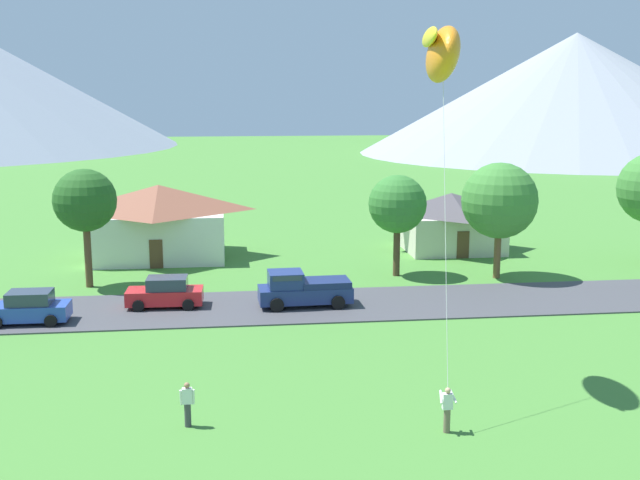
% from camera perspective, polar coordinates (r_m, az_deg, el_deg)
% --- Properties ---
extents(road_strip, '(160.00, 7.07, 0.08)m').
position_cam_1_polar(road_strip, '(44.32, -1.87, -4.82)').
color(road_strip, '#424247').
rests_on(road_strip, ground).
extents(mountain_central_ridge, '(81.56, 81.56, 22.77)m').
position_cam_1_polar(mountain_central_ridge, '(159.73, 17.98, 10.07)').
color(mountain_central_ridge, '#8E939E').
rests_on(mountain_central_ridge, ground).
extents(house_leftmost, '(7.56, 7.11, 4.36)m').
position_cam_1_polar(house_leftmost, '(60.49, 9.48, 1.42)').
color(house_leftmost, beige).
rests_on(house_leftmost, ground).
extents(house_left_center, '(9.99, 8.02, 5.32)m').
position_cam_1_polar(house_left_center, '(57.95, -11.60, 1.43)').
color(house_left_center, silver).
rests_on(house_left_center, ground).
extents(tree_near_left, '(3.84, 3.84, 7.34)m').
position_cam_1_polar(tree_near_left, '(49.76, -16.72, 2.73)').
color(tree_near_left, brown).
rests_on(tree_near_left, ground).
extents(tree_left_of_center, '(4.87, 4.87, 7.51)m').
position_cam_1_polar(tree_left_of_center, '(51.37, 12.93, 2.79)').
color(tree_left_of_center, brown).
rests_on(tree_left_of_center, ground).
extents(tree_right_of_center, '(3.78, 3.78, 6.65)m').
position_cam_1_polar(tree_right_of_center, '(51.00, 5.66, 2.58)').
color(tree_right_of_center, '#4C3823').
rests_on(tree_right_of_center, ground).
extents(parked_car_blue_west_end, '(4.22, 2.12, 1.68)m').
position_cam_1_polar(parked_car_blue_west_end, '(43.58, -20.45, -4.65)').
color(parked_car_blue_west_end, '#2847A8').
rests_on(parked_car_blue_west_end, road_strip).
extents(parked_car_red_mid_west, '(4.25, 2.18, 1.68)m').
position_cam_1_polar(parked_car_red_mid_west, '(44.70, -11.17, -3.78)').
color(parked_car_red_mid_west, red).
rests_on(parked_car_red_mid_west, road_strip).
extents(pickup_truck_navy_west_side, '(5.27, 2.46, 1.99)m').
position_cam_1_polar(pickup_truck_navy_west_side, '(43.99, -1.28, -3.56)').
color(pickup_truck_navy_west_side, navy).
rests_on(pickup_truck_navy_west_side, road_strip).
extents(kite_flyer_with_kite, '(2.27, 7.37, 14.56)m').
position_cam_1_polar(kite_flyer_with_kite, '(31.71, 8.83, 13.06)').
color(kite_flyer_with_kite, '#70604C').
rests_on(kite_flyer_with_kite, ground).
extents(watcher_person, '(0.56, 0.24, 1.68)m').
position_cam_1_polar(watcher_person, '(29.24, -9.62, -11.64)').
color(watcher_person, '#3D3D42').
rests_on(watcher_person, ground).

